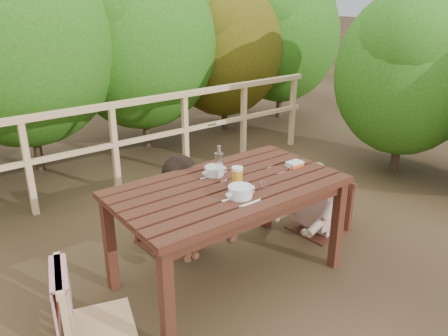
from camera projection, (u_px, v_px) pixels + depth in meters
ground at (228, 275)px, 3.55m from camera, size 60.00×60.00×0.00m
table at (228, 233)px, 3.40m from camera, size 1.68×0.94×0.78m
chair_left at (92, 268)px, 2.83m from camera, size 0.58×0.58×0.94m
chair_far at (170, 190)px, 3.81m from camera, size 0.54×0.54×1.03m
chair_right at (322, 185)px, 4.06m from camera, size 0.48×0.48×0.91m
woman at (168, 174)px, 3.77m from camera, size 0.57×0.69×1.32m
diner_right at (325, 173)px, 4.03m from camera, size 0.59×0.50×1.14m
railing at (115, 149)px, 4.84m from camera, size 5.60×0.10×1.01m
hedge_row at (93, 7)px, 5.43m from camera, size 6.60×1.60×3.80m
soup_near at (240, 193)px, 3.04m from camera, size 0.28×0.28×0.09m
soup_far at (214, 172)px, 3.40m from camera, size 0.25×0.25×0.08m
bread_roll at (246, 194)px, 3.05m from camera, size 0.12×0.10×0.07m
beer_glass at (237, 177)px, 3.20m from camera, size 0.08×0.08×0.16m
bottle at (219, 163)px, 3.32m from camera, size 0.06×0.06×0.27m
tumbler at (264, 186)px, 3.16m from camera, size 0.07×0.07×0.08m
butter_tub at (295, 165)px, 3.57m from camera, size 0.13×0.09×0.06m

